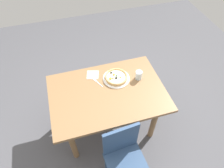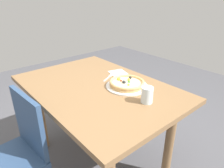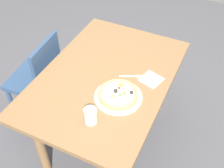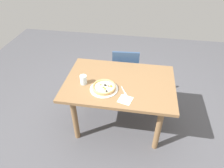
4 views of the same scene
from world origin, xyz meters
The scene contains 8 objects.
ground_plane centered at (0.00, 0.00, 0.00)m, with size 6.00×6.00×0.00m, color #4C4C51.
dining_table centered at (0.00, 0.00, 0.65)m, with size 1.31×0.90×0.76m.
chair_near centered at (-0.01, -0.66, 0.47)m, with size 0.43×0.43×0.86m.
plate centered at (0.16, 0.17, 0.76)m, with size 0.32×0.32×0.01m, color white.
pizza centered at (0.16, 0.17, 0.79)m, with size 0.27×0.27×0.05m.
fork centered at (-0.08, 0.18, 0.76)m, with size 0.08×0.16×0.00m.
drinking_glass centered at (0.42, 0.10, 0.81)m, with size 0.08×0.08×0.11m, color silver.
napkin centered at (-0.10, 0.31, 0.76)m, with size 0.14×0.14×0.00m, color white.
Camera 3 is at (1.33, 0.68, 2.14)m, focal length 44.89 mm.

